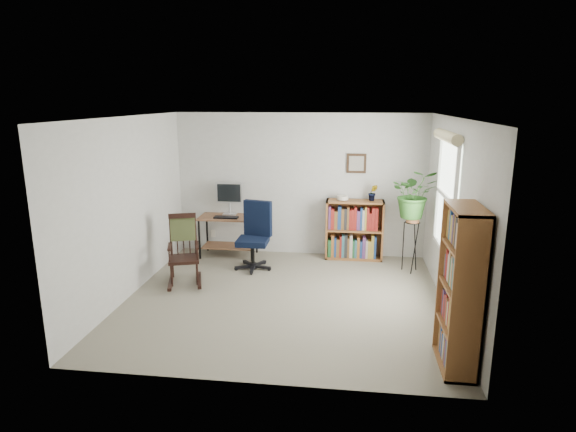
# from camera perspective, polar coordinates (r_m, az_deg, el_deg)

# --- Properties ---
(floor) EXTENTS (4.20, 4.00, 0.00)m
(floor) POSITION_cam_1_polar(r_m,az_deg,el_deg) (6.57, -0.44, -9.76)
(floor) COLOR gray
(floor) RESTS_ON ground
(ceiling) EXTENTS (4.20, 4.00, 0.00)m
(ceiling) POSITION_cam_1_polar(r_m,az_deg,el_deg) (6.03, -0.49, 11.64)
(ceiling) COLOR silver
(ceiling) RESTS_ON ground
(wall_back) EXTENTS (4.20, 0.00, 2.40)m
(wall_back) POSITION_cam_1_polar(r_m,az_deg,el_deg) (8.14, 1.42, 3.68)
(wall_back) COLOR silver
(wall_back) RESTS_ON ground
(wall_front) EXTENTS (4.20, 0.00, 2.40)m
(wall_front) POSITION_cam_1_polar(r_m,az_deg,el_deg) (4.29, -4.04, -5.61)
(wall_front) COLOR silver
(wall_front) RESTS_ON ground
(wall_left) EXTENTS (0.00, 4.00, 2.40)m
(wall_left) POSITION_cam_1_polar(r_m,az_deg,el_deg) (6.79, -18.31, 0.96)
(wall_left) COLOR silver
(wall_left) RESTS_ON ground
(wall_right) EXTENTS (0.00, 4.00, 2.40)m
(wall_right) POSITION_cam_1_polar(r_m,az_deg,el_deg) (6.27, 18.91, -0.10)
(wall_right) COLOR silver
(wall_right) RESTS_ON ground
(window) EXTENTS (0.12, 1.20, 1.50)m
(window) POSITION_cam_1_polar(r_m,az_deg,el_deg) (6.51, 18.19, 2.24)
(window) COLOR white
(window) RESTS_ON wall_right
(desk) EXTENTS (0.96, 0.53, 0.69)m
(desk) POSITION_cam_1_polar(r_m,az_deg,el_deg) (8.25, -7.06, -2.38)
(desk) COLOR brown
(desk) RESTS_ON floor
(monitor) EXTENTS (0.46, 0.16, 0.56)m
(monitor) POSITION_cam_1_polar(r_m,az_deg,el_deg) (8.23, -6.95, 2.08)
(monitor) COLOR #B1B1B5
(monitor) RESTS_ON desk
(keyboard) EXTENTS (0.40, 0.15, 0.02)m
(keyboard) POSITION_cam_1_polar(r_m,az_deg,el_deg) (8.04, -7.35, -0.16)
(keyboard) COLOR black
(keyboard) RESTS_ON desk
(office_chair) EXTENTS (0.70, 0.70, 1.08)m
(office_chair) POSITION_cam_1_polar(r_m,az_deg,el_deg) (7.51, -4.22, -2.37)
(office_chair) COLOR black
(office_chair) RESTS_ON floor
(rocking_chair) EXTENTS (0.78, 1.01, 1.03)m
(rocking_chair) POSITION_cam_1_polar(r_m,az_deg,el_deg) (7.07, -12.28, -3.93)
(rocking_chair) COLOR black
(rocking_chair) RESTS_ON floor
(low_bookshelf) EXTENTS (0.94, 0.31, 1.00)m
(low_bookshelf) POSITION_cam_1_polar(r_m,az_deg,el_deg) (8.08, 7.86, -1.62)
(low_bookshelf) COLOR #935B30
(low_bookshelf) RESTS_ON floor
(tall_bookshelf) EXTENTS (0.31, 0.72, 1.64)m
(tall_bookshelf) POSITION_cam_1_polar(r_m,az_deg,el_deg) (5.01, 19.74, -8.14)
(tall_bookshelf) COLOR #935B30
(tall_bookshelf) RESTS_ON floor
(plant_stand) EXTENTS (0.33, 0.33, 0.93)m
(plant_stand) POSITION_cam_1_polar(r_m,az_deg,el_deg) (7.65, 14.39, -3.09)
(plant_stand) COLOR black
(plant_stand) RESTS_ON floor
(spider_plant) EXTENTS (1.69, 1.88, 1.46)m
(spider_plant) POSITION_cam_1_polar(r_m,az_deg,el_deg) (7.41, 14.91, 5.28)
(spider_plant) COLOR #2B5E21
(spider_plant) RESTS_ON plant_stand
(potted_plant_small) EXTENTS (0.13, 0.24, 0.11)m
(potted_plant_small) POSITION_cam_1_polar(r_m,az_deg,el_deg) (7.97, 10.01, 2.17)
(potted_plant_small) COLOR #2B5E21
(potted_plant_small) RESTS_ON low_bookshelf
(framed_picture) EXTENTS (0.32, 0.04, 0.32)m
(framed_picture) POSITION_cam_1_polar(r_m,az_deg,el_deg) (8.01, 8.11, 6.18)
(framed_picture) COLOR black
(framed_picture) RESTS_ON wall_back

